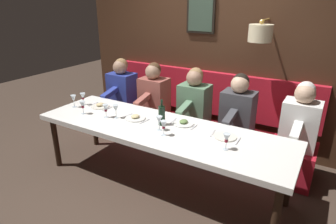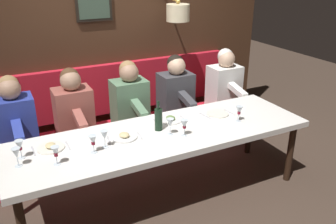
{
  "view_description": "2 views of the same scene",
  "coord_description": "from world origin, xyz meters",
  "px_view_note": "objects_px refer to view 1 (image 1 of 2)",
  "views": [
    {
      "loc": [
        -2.48,
        -1.59,
        2.07
      ],
      "look_at": [
        0.05,
        -0.08,
        0.92
      ],
      "focal_mm": 30.87,
      "sensor_mm": 36.0,
      "label": 1
    },
    {
      "loc": [
        -2.8,
        1.35,
        2.27
      ],
      "look_at": [
        0.05,
        -0.08,
        0.92
      ],
      "focal_mm": 38.16,
      "sensor_mm": 36.0,
      "label": 2
    }
  ],
  "objects_px": {
    "diner_nearest": "(301,118)",
    "wine_glass_1": "(106,108)",
    "diner_middle": "(194,99)",
    "diner_far": "(154,92)",
    "wine_glass_4": "(83,105)",
    "wine_glass_6": "(83,97)",
    "wine_glass_2": "(164,125)",
    "wine_glass_7": "(159,120)",
    "wine_glass_5": "(74,99)",
    "wine_glass_3": "(227,138)",
    "wine_bottle": "(162,115)",
    "diner_near": "(238,107)",
    "dining_table": "(159,132)",
    "diner_farthest": "(122,86)",
    "wine_glass_0": "(116,109)"
  },
  "relations": [
    {
      "from": "diner_middle",
      "to": "wine_glass_5",
      "type": "distance_m",
      "value": 1.6
    },
    {
      "from": "dining_table",
      "to": "wine_glass_0",
      "type": "bearing_deg",
      "value": 93.75
    },
    {
      "from": "wine_glass_1",
      "to": "diner_nearest",
      "type": "bearing_deg",
      "value": -64.65
    },
    {
      "from": "diner_near",
      "to": "diner_far",
      "type": "relative_size",
      "value": 1.0
    },
    {
      "from": "wine_glass_3",
      "to": "wine_glass_5",
      "type": "xyz_separation_m",
      "value": [
        0.08,
        2.13,
        0.0
      ]
    },
    {
      "from": "diner_far",
      "to": "wine_glass_2",
      "type": "bearing_deg",
      "value": -142.05
    },
    {
      "from": "dining_table",
      "to": "wine_glass_2",
      "type": "height_order",
      "value": "wine_glass_2"
    },
    {
      "from": "diner_nearest",
      "to": "wine_glass_2",
      "type": "relative_size",
      "value": 4.82
    },
    {
      "from": "diner_far",
      "to": "wine_glass_6",
      "type": "bearing_deg",
      "value": 141.68
    },
    {
      "from": "diner_nearest",
      "to": "wine_glass_1",
      "type": "bearing_deg",
      "value": 115.35
    },
    {
      "from": "diner_far",
      "to": "diner_middle",
      "type": "bearing_deg",
      "value": -90.0
    },
    {
      "from": "wine_glass_3",
      "to": "wine_glass_6",
      "type": "bearing_deg",
      "value": 84.25
    },
    {
      "from": "diner_near",
      "to": "wine_glass_5",
      "type": "distance_m",
      "value": 2.13
    },
    {
      "from": "diner_nearest",
      "to": "wine_glass_7",
      "type": "height_order",
      "value": "diner_nearest"
    },
    {
      "from": "diner_middle",
      "to": "diner_far",
      "type": "xyz_separation_m",
      "value": [
        0.0,
        0.66,
        0.0
      ]
    },
    {
      "from": "diner_near",
      "to": "wine_glass_7",
      "type": "height_order",
      "value": "diner_near"
    },
    {
      "from": "dining_table",
      "to": "diner_far",
      "type": "height_order",
      "value": "diner_far"
    },
    {
      "from": "wine_glass_0",
      "to": "dining_table",
      "type": "bearing_deg",
      "value": -86.25
    },
    {
      "from": "diner_farthest",
      "to": "wine_glass_3",
      "type": "xyz_separation_m",
      "value": [
        -1.0,
        -2.07,
        0.04
      ]
    },
    {
      "from": "diner_near",
      "to": "wine_glass_5",
      "type": "bearing_deg",
      "value": 115.43
    },
    {
      "from": "wine_glass_4",
      "to": "wine_glass_6",
      "type": "height_order",
      "value": "same"
    },
    {
      "from": "dining_table",
      "to": "wine_glass_4",
      "type": "distance_m",
      "value": 1.05
    },
    {
      "from": "wine_glass_0",
      "to": "wine_glass_1",
      "type": "bearing_deg",
      "value": 112.29
    },
    {
      "from": "wine_glass_7",
      "to": "diner_farthest",
      "type": "bearing_deg",
      "value": 53.71
    },
    {
      "from": "wine_glass_2",
      "to": "wine_glass_3",
      "type": "xyz_separation_m",
      "value": [
        0.04,
        -0.67,
        -0.0
      ]
    },
    {
      "from": "diner_nearest",
      "to": "wine_glass_6",
      "type": "relative_size",
      "value": 4.82
    },
    {
      "from": "wine_glass_2",
      "to": "wine_glass_6",
      "type": "relative_size",
      "value": 1.0
    },
    {
      "from": "diner_middle",
      "to": "wine_glass_2",
      "type": "bearing_deg",
      "value": -171.83
    },
    {
      "from": "wine_glass_0",
      "to": "wine_glass_4",
      "type": "height_order",
      "value": "same"
    },
    {
      "from": "wine_glass_5",
      "to": "wine_glass_7",
      "type": "height_order",
      "value": "same"
    },
    {
      "from": "diner_nearest",
      "to": "wine_bottle",
      "type": "relative_size",
      "value": 2.64
    },
    {
      "from": "diner_near",
      "to": "wine_glass_7",
      "type": "xyz_separation_m",
      "value": [
        -0.95,
        0.57,
        0.04
      ]
    },
    {
      "from": "diner_far",
      "to": "wine_glass_0",
      "type": "bearing_deg",
      "value": -175.84
    },
    {
      "from": "wine_glass_3",
      "to": "diner_far",
      "type": "bearing_deg",
      "value": 55.97
    },
    {
      "from": "diner_nearest",
      "to": "diner_far",
      "type": "height_order",
      "value": "same"
    },
    {
      "from": "wine_glass_4",
      "to": "wine_glass_5",
      "type": "height_order",
      "value": "same"
    },
    {
      "from": "dining_table",
      "to": "wine_glass_5",
      "type": "bearing_deg",
      "value": 91.38
    },
    {
      "from": "dining_table",
      "to": "diner_farthest",
      "type": "bearing_deg",
      "value": 54.91
    },
    {
      "from": "wine_glass_7",
      "to": "wine_glass_1",
      "type": "bearing_deg",
      "value": 91.16
    },
    {
      "from": "dining_table",
      "to": "wine_glass_6",
      "type": "distance_m",
      "value": 1.29
    },
    {
      "from": "wine_glass_4",
      "to": "wine_glass_1",
      "type": "bearing_deg",
      "value": -79.83
    },
    {
      "from": "wine_glass_0",
      "to": "diner_middle",
      "type": "bearing_deg",
      "value": -32.75
    },
    {
      "from": "wine_glass_6",
      "to": "diner_middle",
      "type": "bearing_deg",
      "value": -58.48
    },
    {
      "from": "dining_table",
      "to": "wine_glass_5",
      "type": "xyz_separation_m",
      "value": [
        -0.03,
        1.31,
        0.18
      ]
    },
    {
      "from": "wine_glass_2",
      "to": "diner_far",
      "type": "bearing_deg",
      "value": 37.95
    },
    {
      "from": "diner_nearest",
      "to": "diner_farthest",
      "type": "relative_size",
      "value": 1.0
    },
    {
      "from": "diner_farthest",
      "to": "wine_glass_0",
      "type": "distance_m",
      "value": 1.14
    },
    {
      "from": "wine_glass_4",
      "to": "wine_glass_6",
      "type": "bearing_deg",
      "value": 45.62
    },
    {
      "from": "wine_glass_4",
      "to": "wine_bottle",
      "type": "distance_m",
      "value": 1.04
    },
    {
      "from": "diner_nearest",
      "to": "wine_glass_0",
      "type": "height_order",
      "value": "diner_nearest"
    }
  ]
}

